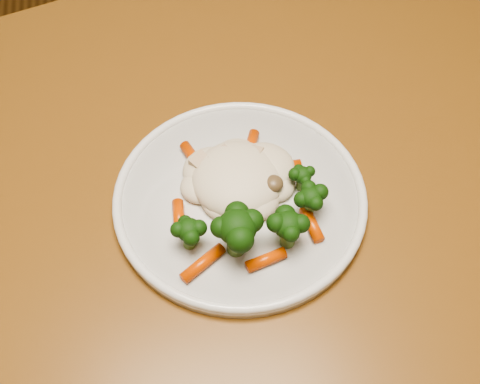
# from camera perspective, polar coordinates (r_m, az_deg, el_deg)

# --- Properties ---
(dining_table) EXTENTS (1.36, 1.09, 0.75)m
(dining_table) POSITION_cam_1_polar(r_m,az_deg,el_deg) (0.78, 5.76, -0.81)
(dining_table) COLOR brown
(dining_table) RESTS_ON ground
(plate) EXTENTS (0.27, 0.27, 0.01)m
(plate) POSITION_cam_1_polar(r_m,az_deg,el_deg) (0.64, -0.00, -0.69)
(plate) COLOR white
(plate) RESTS_ON dining_table
(meal) EXTENTS (0.17, 0.18, 0.05)m
(meal) POSITION_cam_1_polar(r_m,az_deg,el_deg) (0.61, 0.49, -0.32)
(meal) COLOR beige
(meal) RESTS_ON plate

